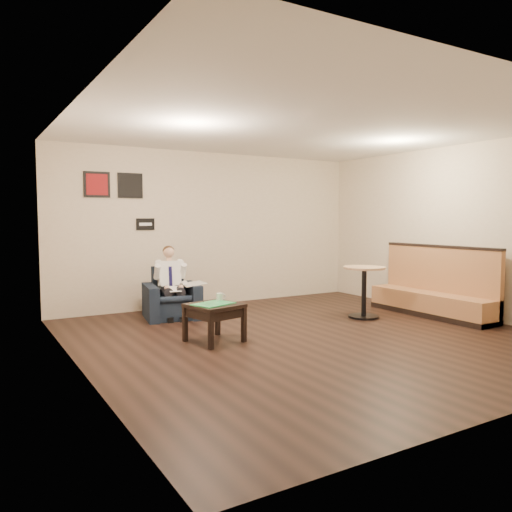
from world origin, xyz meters
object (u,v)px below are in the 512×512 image
banquette (432,281)px  green_folder (213,304)px  seated_man (173,285)px  smartphone (209,301)px  coffee_mug (220,297)px  side_table (214,323)px  armchair (172,293)px  cafe_table (364,292)px

banquette → green_folder: bearing=176.7°
seated_man → green_folder: (-0.10, -1.67, -0.05)m
smartphone → coffee_mug: bearing=-7.1°
side_table → coffee_mug: size_ratio=5.79×
coffee_mug → smartphone: (-0.15, 0.01, -0.05)m
armchair → cafe_table: size_ratio=1.01×
seated_man → smartphone: bearing=-82.0°
armchair → side_table: (-0.09, -1.74, -0.15)m
side_table → cafe_table: (2.77, 0.19, 0.16)m
seated_man → cafe_table: size_ratio=1.34×
coffee_mug → cafe_table: 2.61m
cafe_table → smartphone: bearing=-179.9°
armchair → coffee_mug: armchair is taller
green_folder → coffee_mug: bearing=46.3°
seated_man → side_table: seated_man is taller
side_table → smartphone: size_ratio=3.93×
coffee_mug → cafe_table: size_ratio=0.13×
armchair → coffee_mug: bearing=-77.0°
side_table → green_folder: size_ratio=1.22×
side_table → green_folder: green_folder is taller
side_table → banquette: (3.84, -0.25, 0.32)m
smartphone → banquette: bearing=-9.2°
side_table → cafe_table: 2.78m
coffee_mug → green_folder: bearing=-133.7°
green_folder → cafe_table: 2.81m
seated_man → green_folder: seated_man is taller
armchair → banquette: 4.25m
cafe_table → armchair: bearing=149.9°
coffee_mug → cafe_table: bearing=0.4°
green_folder → coffee_mug: size_ratio=4.74×
banquette → side_table: bearing=176.2°
side_table → armchair: bearing=87.2°
side_table → smartphone: bearing=85.3°
smartphone → banquette: size_ratio=0.07×
banquette → armchair: bearing=152.0°
cafe_table → side_table: bearing=-176.1°
green_folder → coffee_mug: (0.19, 0.20, 0.05)m
armchair → smartphone: armchair is taller
side_table → smartphone: smartphone is taller
smartphone → banquette: 3.85m
side_table → coffee_mug: (0.17, 0.17, 0.30)m
green_folder → smartphone: green_folder is taller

